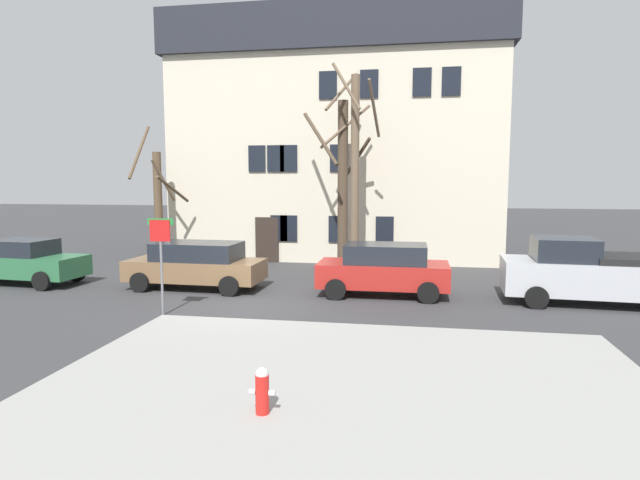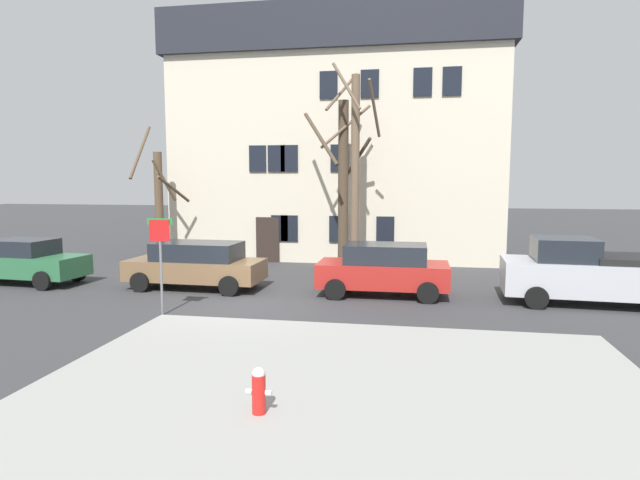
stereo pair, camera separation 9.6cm
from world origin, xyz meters
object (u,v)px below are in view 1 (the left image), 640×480
pickup_truck_silver (596,273)px  bicycle_leaning (171,261)px  car_brown_wagon (196,264)px  car_red_wagon (384,269)px  tree_bare_far (354,168)px  car_green_sedan (24,262)px  building_main (339,139)px  fire_hydrant (262,390)px  street_sign_pole (161,248)px  tree_bare_mid (343,182)px  tree_bare_near (158,203)px

pickup_truck_silver → bicycle_leaning: 16.15m
car_brown_wagon → car_red_wagon: size_ratio=1.12×
tree_bare_far → car_green_sedan: size_ratio=1.79×
building_main → fire_hydrant: building_main is taller
car_red_wagon → street_sign_pole: street_sign_pole is taller
tree_bare_far → car_red_wagon: (1.39, -3.60, -3.42)m
pickup_truck_silver → street_sign_pole: 13.04m
car_brown_wagon → fire_hydrant: car_brown_wagon is taller
bicycle_leaning → pickup_truck_silver: bearing=-13.1°
tree_bare_far → car_brown_wagon: 7.20m
building_main → pickup_truck_silver: 14.56m
tree_bare_mid → tree_bare_far: bearing=-60.6°
building_main → tree_bare_far: 6.57m
car_red_wagon → street_sign_pole: 7.15m
tree_bare_mid → car_brown_wagon: tree_bare_mid is taller
tree_bare_near → car_brown_wagon: size_ratio=1.32×
tree_bare_near → car_red_wagon: (10.48, -4.98, -1.89)m
tree_bare_far → bicycle_leaning: 8.76m
tree_bare_near → fire_hydrant: bearing=-58.1°
building_main → tree_bare_mid: bearing=-80.1°
tree_bare_far → building_main: bearing=103.6°
pickup_truck_silver → bicycle_leaning: pickup_truck_silver is taller
tree_bare_far → car_green_sedan: 12.90m
tree_bare_far → car_green_sedan: (-11.78, -3.93, -3.48)m
pickup_truck_silver → street_sign_pole: bearing=-164.3°
car_red_wagon → pickup_truck_silver: bearing=-1.6°
pickup_truck_silver → bicycle_leaning: bearing=166.9°
tree_bare_far → car_red_wagon: tree_bare_far is taller
car_brown_wagon → car_red_wagon: (6.57, 0.03, 0.03)m
pickup_truck_silver → tree_bare_mid: bearing=150.2°
tree_bare_near → tree_bare_far: 9.32m
car_brown_wagon → bicycle_leaning: car_brown_wagon is taller
street_sign_pole → bicycle_leaning: size_ratio=1.64×
building_main → car_green_sedan: (-10.29, -10.12, -5.10)m
tree_bare_mid → car_green_sedan: tree_bare_mid is taller
pickup_truck_silver → building_main: bearing=133.3°
tree_bare_far → bicycle_leaning: (-7.82, -0.12, -3.94)m
car_red_wagon → tree_bare_near: bearing=154.6°
tree_bare_mid → pickup_truck_silver: tree_bare_mid is taller
car_red_wagon → bicycle_leaning: car_red_wagon is taller
tree_bare_near → tree_bare_mid: size_ratio=0.89×
fire_hydrant → car_brown_wagon: bearing=118.4°
car_brown_wagon → pickup_truck_silver: 13.07m
tree_bare_mid → car_brown_wagon: bearing=-134.1°
car_red_wagon → street_sign_pole: size_ratio=1.55×
tree_bare_mid → street_sign_pole: (-4.02, -8.39, -1.80)m
building_main → tree_bare_mid: size_ratio=2.28×
tree_bare_near → street_sign_pole: (4.46, -8.69, -0.85)m
tree_bare_far → bicycle_leaning: bearing=-179.1°
car_red_wagon → fire_hydrant: size_ratio=5.64×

